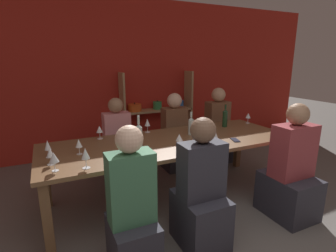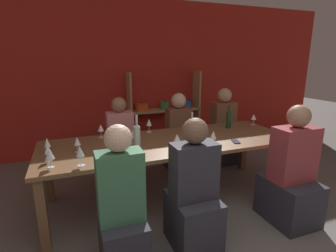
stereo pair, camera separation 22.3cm
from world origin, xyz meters
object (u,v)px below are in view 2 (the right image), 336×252
at_px(wine_glass_white_b, 50,155).
at_px(person_near_c, 122,215).
at_px(wine_bottle_dark, 192,126).
at_px(person_far_b, 121,149).
at_px(wine_glass_white_c, 48,150).
at_px(wine_glass_empty_a, 77,142).
at_px(person_near_b, 193,201).
at_px(wine_glass_white_e, 177,138).
at_px(wine_glass_white_f, 149,123).
at_px(wine_bottle_amber, 137,134).
at_px(dining_table, 171,146).
at_px(wine_glass_white_a, 254,117).
at_px(person_far_c, 178,140).
at_px(wine_bottle_green, 229,119).
at_px(wine_glass_red_a, 47,143).
at_px(person_near_a, 291,181).
at_px(cell_phone, 236,141).
at_px(wine_glass_white_d, 133,135).
at_px(wine_glass_red_b, 213,135).
at_px(person_far_a, 222,135).
at_px(wine_glass_red_d, 101,128).
at_px(wine_glass_red_c, 80,152).
at_px(shelf_unit, 163,120).

distance_m(wine_glass_white_b, person_near_c, 0.82).
height_order(wine_bottle_dark, person_far_b, person_far_b).
relative_size(wine_bottle_dark, wine_glass_white_c, 1.86).
distance_m(wine_glass_empty_a, person_far_b, 1.10).
xyz_separation_m(person_near_b, person_near_c, (-0.64, 0.01, 0.01)).
relative_size(wine_glass_white_e, wine_glass_white_f, 0.80).
bearing_deg(wine_bottle_amber, dining_table, 8.55).
height_order(wine_glass_white_b, wine_glass_white_c, wine_glass_white_b).
height_order(wine_glass_white_a, person_far_c, person_far_c).
xyz_separation_m(wine_bottle_amber, person_near_b, (0.30, -0.78, -0.43)).
distance_m(wine_bottle_green, wine_glass_red_a, 2.28).
height_order(wine_bottle_dark, wine_glass_white_e, wine_bottle_dark).
bearing_deg(person_far_b, wine_glass_white_f, 131.33).
relative_size(dining_table, person_near_a, 2.35).
xyz_separation_m(wine_glass_white_b, wine_glass_white_f, (1.14, 0.80, 0.01)).
bearing_deg(cell_phone, person_near_b, -146.30).
distance_m(wine_glass_white_d, person_far_b, 0.88).
height_order(wine_bottle_amber, person_far_c, person_far_c).
bearing_deg(wine_glass_white_a, wine_glass_white_e, -159.80).
bearing_deg(person_far_c, wine_glass_red_b, 84.51).
bearing_deg(wine_glass_white_d, wine_glass_red_b, -27.82).
bearing_deg(wine_bottle_green, person_far_a, 63.36).
bearing_deg(wine_glass_red_b, wine_glass_red_d, 143.49).
bearing_deg(person_near_c, wine_glass_red_b, 22.94).
bearing_deg(wine_bottle_dark, person_near_b, -114.88).
bearing_deg(wine_glass_white_e, wine_glass_white_f, 98.83).
relative_size(wine_bottle_green, wine_glass_white_d, 2.04).
relative_size(wine_glass_red_d, person_far_c, 0.14).
bearing_deg(wine_glass_white_d, wine_glass_white_f, 52.61).
distance_m(wine_glass_red_d, person_far_b, 0.64).
height_order(person_far_a, person_near_c, person_far_a).
relative_size(wine_bottle_green, person_far_c, 0.27).
distance_m(wine_glass_red_c, wine_glass_red_d, 0.88).
height_order(wine_glass_red_d, person_near_c, person_near_c).
bearing_deg(wine_glass_white_d, shelf_unit, 60.75).
distance_m(wine_bottle_amber, wine_glass_white_c, 0.89).
bearing_deg(wine_bottle_green, wine_bottle_amber, -166.84).
bearing_deg(person_near_a, wine_bottle_amber, 150.61).
height_order(shelf_unit, person_near_c, shelf_unit).
bearing_deg(wine_glass_red_a, wine_glass_white_b, -83.87).
distance_m(wine_glass_white_e, person_near_a, 1.25).
xyz_separation_m(dining_table, wine_glass_white_f, (-0.13, 0.45, 0.19)).
height_order(wine_glass_white_d, person_far_c, person_far_c).
bearing_deg(cell_phone, person_far_b, 134.86).
xyz_separation_m(wine_glass_white_a, wine_glass_white_c, (-2.69, -0.47, -0.00)).
relative_size(wine_glass_white_c, wine_glass_white_e, 1.10).
height_order(wine_bottle_amber, cell_phone, wine_bottle_amber).
bearing_deg(person_near_a, wine_glass_white_d, 148.13).
bearing_deg(wine_bottle_dark, wine_glass_white_b, -163.44).
relative_size(wine_bottle_dark, wine_glass_white_d, 1.87).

